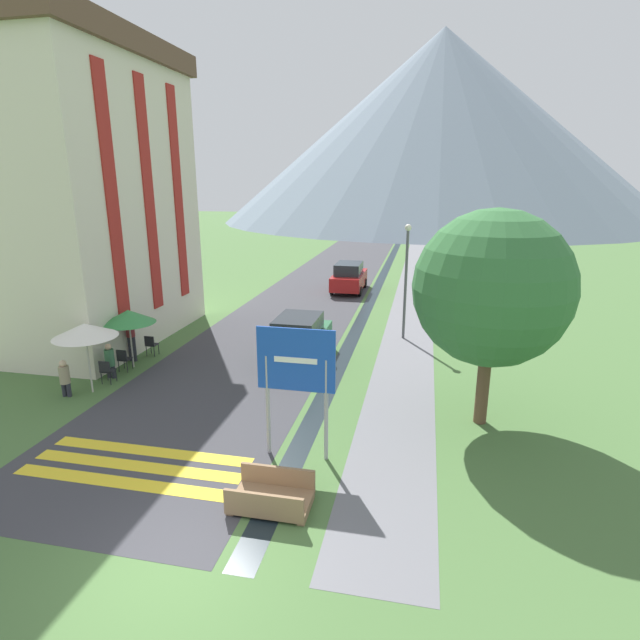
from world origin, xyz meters
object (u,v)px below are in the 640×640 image
at_px(hotel_building, 92,185).
at_px(tree_by_path, 492,289).
at_px(cafe_chair_middle, 124,358).
at_px(cafe_umbrella_middle_green, 128,317).
at_px(cafe_chair_far_right, 151,344).
at_px(parked_car_near, 299,339).
at_px(parked_car_far, 349,277).
at_px(person_seated_near, 65,376).
at_px(road_sign, 296,372).
at_px(person_seated_far, 110,359).
at_px(person_standing_terrace, 131,335).
at_px(cafe_chair_near_right, 107,370).
at_px(streetlamp, 406,272).
at_px(footbridge, 271,497).
at_px(cafe_umbrella_front_white, 85,330).

height_order(hotel_building, tree_by_path, hotel_building).
xyz_separation_m(cafe_chair_middle, cafe_umbrella_middle_green, (0.06, 0.49, 1.44)).
bearing_deg(tree_by_path, cafe_chair_far_right, 165.53).
relative_size(parked_car_near, cafe_chair_far_right, 4.62).
bearing_deg(parked_car_far, person_seated_near, -110.42).
relative_size(road_sign, tree_by_path, 0.56).
xyz_separation_m(person_seated_far, person_standing_terrace, (-0.21, 1.72, 0.35)).
bearing_deg(person_standing_terrace, cafe_chair_near_right, -79.63).
distance_m(person_standing_terrace, streetlamp, 11.49).
xyz_separation_m(hotel_building, road_sign, (10.63, -7.89, -4.28)).
relative_size(footbridge, cafe_umbrella_front_white, 0.72).
distance_m(parked_car_near, cafe_umbrella_middle_green, 6.33).
distance_m(road_sign, parked_car_far, 19.67).
distance_m(cafe_chair_far_right, person_seated_near, 4.14).
height_order(hotel_building, footbridge, hotel_building).
relative_size(cafe_umbrella_middle_green, person_seated_near, 1.77).
bearing_deg(hotel_building, cafe_chair_near_right, -56.82).
height_order(parked_car_far, cafe_umbrella_middle_green, cafe_umbrella_middle_green).
height_order(parked_car_near, cafe_umbrella_middle_green, cafe_umbrella_middle_green).
relative_size(parked_car_far, person_seated_far, 3.25).
xyz_separation_m(cafe_chair_middle, person_seated_far, (-0.10, -0.66, 0.19)).
bearing_deg(person_seated_far, footbridge, -36.83).
bearing_deg(cafe_umbrella_middle_green, road_sign, -32.41).
bearing_deg(parked_car_far, person_standing_terrace, -113.93).
relative_size(footbridge, cafe_chair_far_right, 2.00).
relative_size(person_seated_near, streetlamp, 0.25).
bearing_deg(person_standing_terrace, tree_by_path, -11.18).
relative_size(parked_car_far, person_seated_near, 3.32).
xyz_separation_m(parked_car_far, streetlamp, (3.83, -9.06, 2.06)).
xyz_separation_m(parked_car_near, parked_car_far, (-0.03, 12.87, 0.00)).
xyz_separation_m(parked_car_near, cafe_chair_far_right, (-5.91, -0.63, -0.40)).
bearing_deg(road_sign, tree_by_path, 31.39).
bearing_deg(hotel_building, streetlamp, 11.54).
xyz_separation_m(parked_car_far, person_seated_near, (-6.55, -17.58, -0.22)).
bearing_deg(road_sign, parked_car_near, 103.72).
bearing_deg(cafe_umbrella_front_white, cafe_umbrella_middle_green, 89.17).
height_order(cafe_umbrella_middle_green, tree_by_path, tree_by_path).
bearing_deg(person_seated_near, parked_car_near, 35.62).
bearing_deg(person_standing_terrace, parked_car_far, 66.07).
bearing_deg(cafe_chair_far_right, cafe_umbrella_front_white, -108.38).
bearing_deg(cafe_chair_far_right, person_seated_near, -116.46).
distance_m(streetlamp, tree_by_path, 8.09).
xyz_separation_m(parked_car_far, person_seated_far, (-6.07, -15.88, -0.21)).
bearing_deg(person_seated_far, hotel_building, 124.41).
distance_m(cafe_umbrella_front_white, cafe_umbrella_middle_green, 2.38).
bearing_deg(hotel_building, person_seated_far, -55.59).
bearing_deg(cafe_umbrella_middle_green, hotel_building, 134.73).
bearing_deg(cafe_chair_near_right, parked_car_far, 63.28).
relative_size(parked_car_far, cafe_umbrella_middle_green, 1.87).
distance_m(footbridge, cafe_umbrella_middle_green, 10.39).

